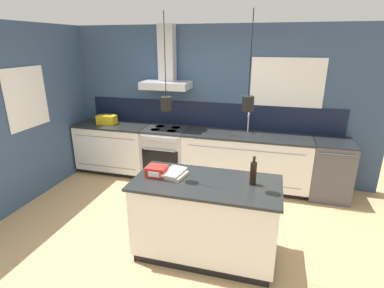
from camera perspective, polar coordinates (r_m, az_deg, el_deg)
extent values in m
plane|color=tan|center=(3.93, -3.75, -17.48)|extent=(16.00, 16.00, 0.00)
cube|color=#354C6B|center=(5.22, 3.26, 7.54)|extent=(5.60, 0.06, 2.60)
cube|color=black|center=(5.22, 3.13, 5.57)|extent=(4.42, 0.02, 0.43)
cube|color=white|center=(5.01, 17.51, 9.95)|extent=(1.12, 0.01, 0.96)
cube|color=black|center=(5.02, 17.51, 9.97)|extent=(1.04, 0.01, 0.88)
cube|color=#B5B5BA|center=(5.11, -4.97, 11.11)|extent=(0.80, 0.46, 0.12)
cube|color=#B5B5BA|center=(5.15, -4.78, 16.88)|extent=(0.26, 0.20, 0.90)
cylinder|color=black|center=(3.02, -5.20, 16.43)|extent=(0.01, 0.01, 0.80)
cylinder|color=black|center=(3.08, -4.94, 7.64)|extent=(0.11, 0.11, 0.14)
sphere|color=#F9D18C|center=(3.08, -4.94, 7.64)|extent=(0.06, 0.06, 0.06)
cylinder|color=black|center=(2.82, 11.18, 16.48)|extent=(0.01, 0.01, 0.75)
cylinder|color=black|center=(2.87, 10.62, 7.56)|extent=(0.11, 0.11, 0.14)
sphere|color=#F9D18C|center=(2.87, 10.62, 7.56)|extent=(0.06, 0.06, 0.06)
cube|color=#354C6B|center=(5.18, -27.75, 5.30)|extent=(0.06, 3.80, 2.60)
cube|color=white|center=(5.00, -28.96, 7.64)|extent=(0.01, 0.76, 0.88)
cube|color=black|center=(5.00, -29.03, 7.64)|extent=(0.01, 0.68, 0.80)
cube|color=black|center=(5.91, -14.08, -4.38)|extent=(1.27, 0.56, 0.09)
cube|color=white|center=(5.73, -14.57, -0.45)|extent=(1.30, 0.62, 0.79)
cube|color=gray|center=(5.40, -16.43, 1.24)|extent=(1.15, 0.01, 0.01)
cube|color=gray|center=(5.58, -15.91, -4.15)|extent=(1.15, 0.01, 0.01)
cube|color=#232626|center=(5.62, -14.91, 3.50)|extent=(1.33, 0.64, 0.03)
cube|color=black|center=(5.23, 9.84, -7.24)|extent=(1.97, 0.56, 0.09)
cube|color=white|center=(5.03, 10.08, -2.88)|extent=(2.03, 0.62, 0.79)
cube|color=gray|center=(4.64, 9.88, -1.12)|extent=(1.78, 0.01, 0.01)
cube|color=gray|center=(4.85, 9.52, -7.23)|extent=(1.78, 0.01, 0.01)
cube|color=#232626|center=(4.89, 10.36, 1.59)|extent=(2.05, 0.64, 0.03)
cube|color=#262628|center=(4.94, 10.42, 1.87)|extent=(0.48, 0.34, 0.01)
cylinder|color=#B5B5BA|center=(5.02, 10.67, 4.02)|extent=(0.02, 0.02, 0.31)
sphere|color=#B5B5BA|center=(4.98, 10.78, 5.73)|extent=(0.03, 0.03, 0.03)
cylinder|color=#B5B5BA|center=(4.93, 10.70, 5.35)|extent=(0.02, 0.12, 0.02)
cube|color=#B5B5BA|center=(5.33, -4.90, -1.94)|extent=(0.73, 0.62, 0.87)
cube|color=black|center=(5.07, -6.13, -3.54)|extent=(0.63, 0.02, 0.44)
cylinder|color=#B5B5BA|center=(4.97, -6.31, -1.18)|extent=(0.55, 0.02, 0.02)
cube|color=#B5B5BA|center=(4.92, -6.31, 0.97)|extent=(0.63, 0.02, 0.07)
cube|color=#2D2D30|center=(5.19, -5.04, 2.76)|extent=(0.73, 0.60, 0.04)
cylinder|color=black|center=(5.33, -6.13, 3.37)|extent=(0.17, 0.17, 0.00)
cylinder|color=black|center=(5.23, -3.13, 3.16)|extent=(0.17, 0.17, 0.00)
cylinder|color=black|center=(5.14, -7.00, 2.74)|extent=(0.17, 0.17, 0.00)
cylinder|color=black|center=(5.04, -3.91, 2.51)|extent=(0.17, 0.17, 0.00)
cube|color=#4C4C51|center=(5.12, 24.82, -4.52)|extent=(0.58, 0.62, 0.89)
cube|color=black|center=(4.97, 25.53, 0.32)|extent=(0.58, 0.62, 0.02)
cylinder|color=#4C4C51|center=(4.68, 26.02, -1.86)|extent=(0.44, 0.02, 0.02)
cube|color=black|center=(3.69, 2.51, -19.33)|extent=(1.47, 0.71, 0.09)
cube|color=white|center=(3.43, 2.61, -13.55)|extent=(1.53, 0.74, 0.79)
cube|color=#232626|center=(3.23, 2.72, -7.40)|extent=(1.58, 0.79, 0.03)
cylinder|color=black|center=(3.18, 11.58, -5.53)|extent=(0.07, 0.07, 0.25)
cylinder|color=black|center=(3.12, 11.76, -3.00)|extent=(0.03, 0.03, 0.06)
cylinder|color=#262628|center=(3.11, 11.80, -2.45)|extent=(0.03, 0.03, 0.01)
cube|color=beige|center=(3.33, -3.15, -5.97)|extent=(0.24, 0.29, 0.04)
cube|color=beige|center=(3.33, -3.40, -5.35)|extent=(0.23, 0.32, 0.03)
cube|color=red|center=(3.35, -6.73, -5.18)|extent=(0.22, 0.17, 0.11)
cube|color=white|center=(3.27, -7.31, -5.79)|extent=(0.13, 0.01, 0.06)
cube|color=gold|center=(5.65, -15.92, 4.49)|extent=(0.34, 0.18, 0.16)
cylinder|color=black|center=(5.62, -16.01, 5.47)|extent=(0.20, 0.02, 0.02)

